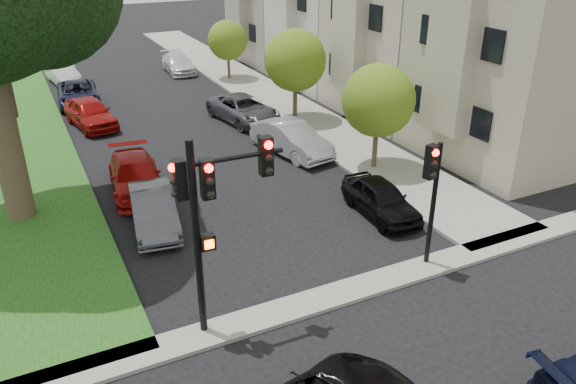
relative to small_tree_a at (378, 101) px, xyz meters
name	(u,v)px	position (x,y,z in m)	size (l,w,h in m)	color
ground	(376,339)	(-6.20, -9.20, -3.01)	(140.00, 140.00, 0.00)	black
sidewalk_right	(251,86)	(0.55, 14.80, -2.95)	(3.50, 44.00, 0.12)	#76755D
sidewalk_cross	(335,295)	(-6.20, -7.20, -2.95)	(60.00, 1.00, 0.12)	#76755D
small_tree_a	(378,101)	(0.00, 0.00, 0.00)	(3.02, 3.02, 4.52)	#393122
small_tree_b	(295,61)	(0.00, 7.42, 0.17)	(3.19, 3.19, 4.78)	#393122
small_tree_c	(228,40)	(0.00, 17.19, -0.41)	(2.61, 2.61, 3.91)	#393122
traffic_signal_main	(211,202)	(-9.59, -6.96, 0.62)	(2.57, 0.66, 5.27)	black
traffic_signal_secondary	(432,183)	(-2.98, -7.01, -0.22)	(0.53, 0.43, 4.00)	black
car_parked_0	(381,199)	(-2.21, -3.63, -2.37)	(1.52, 3.77, 1.28)	black
car_parked_1	(291,139)	(-2.40, 3.10, -2.27)	(1.56, 4.48, 1.47)	#999BA0
car_parked_2	(244,109)	(-2.53, 8.42, -2.33)	(2.24, 4.86, 1.35)	#3F4247
car_parked_4	(178,63)	(-2.48, 20.67, -2.37)	(1.79, 4.39, 1.27)	silver
car_parked_5	(154,210)	(-9.71, -0.91, -2.34)	(1.42, 4.08, 1.34)	#3F4247
car_parked_6	(135,176)	(-9.62, 2.26, -2.34)	(1.87, 4.61, 1.34)	maroon
car_parked_7	(90,113)	(-9.92, 11.15, -2.27)	(1.75, 4.35, 1.48)	maroon
car_parked_8	(78,94)	(-9.94, 15.54, -2.35)	(2.19, 4.76, 1.32)	black
car_parked_9	(62,73)	(-10.16, 21.15, -2.32)	(1.45, 4.16, 1.37)	silver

